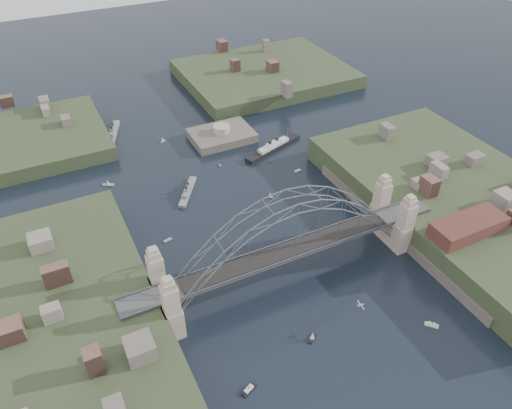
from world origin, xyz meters
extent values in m
plane|color=black|center=(0.00, 0.00, 0.00)|extent=(500.00, 500.00, 0.00)
cube|color=#4B4B4D|center=(0.00, 0.00, 8.00)|extent=(84.00, 6.00, 0.70)
cube|color=slate|center=(0.00, -3.00, 8.55)|extent=(84.00, 0.25, 0.50)
cube|color=slate|center=(0.00, 3.00, 8.55)|extent=(84.00, 0.25, 0.50)
cube|color=black|center=(0.00, 0.00, 8.55)|extent=(55.20, 5.20, 0.35)
cube|color=tan|center=(-31.50, -5.00, 8.85)|extent=(3.40, 3.40, 17.70)
cube|color=tan|center=(-31.50, 5.00, 8.85)|extent=(3.40, 3.40, 17.70)
cube|color=tan|center=(31.50, -5.00, 8.85)|extent=(3.40, 3.40, 17.70)
cube|color=tan|center=(31.50, 5.00, 8.85)|extent=(3.40, 3.40, 17.70)
cube|color=tan|center=(-31.50, 0.00, 4.00)|extent=(4.08, 13.80, 8.00)
cube|color=tan|center=(31.50, 0.00, 4.00)|extent=(4.08, 13.80, 8.00)
cube|color=#334023|center=(-58.00, 0.00, 2.00)|extent=(50.00, 90.00, 12.00)
cube|color=#594F47|center=(-35.50, 0.00, 1.00)|extent=(6.00, 70.00, 4.00)
cube|color=#334023|center=(58.00, 0.00, 2.00)|extent=(50.00, 90.00, 12.00)
cube|color=#594F47|center=(35.50, 0.00, 1.00)|extent=(6.00, 70.00, 4.00)
cube|color=#334023|center=(-55.00, 95.00, 0.50)|extent=(60.00, 45.00, 9.00)
cube|color=#334023|center=(50.00, 110.00, 0.75)|extent=(70.00, 55.00, 9.50)
cube|color=#594F47|center=(12.00, 70.00, -0.50)|extent=(22.00, 16.00, 7.00)
cylinder|color=tan|center=(12.00, 70.00, 4.20)|extent=(6.00, 6.00, 2.40)
cube|color=#592D26|center=(44.00, -14.00, 10.00)|extent=(20.00, 8.00, 4.00)
cube|color=#4B4B4D|center=(39.00, -28.00, 0.70)|extent=(4.00, 22.00, 1.40)
cube|color=gray|center=(-10.62, 44.16, 0.34)|extent=(10.21, 14.07, 1.38)
cube|color=gray|center=(-10.62, 44.16, 1.38)|extent=(5.96, 7.97, 1.03)
cube|color=gray|center=(-10.62, 44.16, 2.15)|extent=(3.07, 3.86, 0.69)
cylinder|color=black|center=(-11.22, 43.25, 2.75)|extent=(0.74, 0.74, 1.38)
cylinder|color=black|center=(-10.03, 45.07, 2.75)|extent=(0.74, 0.74, 1.38)
cylinder|color=slate|center=(-13.17, 40.28, 2.58)|extent=(0.14, 0.14, 3.44)
cylinder|color=slate|center=(-8.08, 48.04, 2.58)|extent=(0.14, 0.14, 3.44)
cube|color=gray|center=(-22.43, 90.77, 0.43)|extent=(8.42, 16.81, 1.71)
cube|color=gray|center=(-22.43, 90.77, 1.71)|extent=(5.07, 9.42, 1.28)
cube|color=gray|center=(-22.43, 90.77, 2.68)|extent=(2.76, 4.46, 0.86)
cylinder|color=black|center=(-22.87, 89.65, 3.43)|extent=(0.85, 0.85, 1.71)
cylinder|color=black|center=(-22.00, 91.88, 3.43)|extent=(0.85, 0.85, 1.71)
cylinder|color=slate|center=(-24.30, 85.98, 3.21)|extent=(0.17, 0.17, 4.28)
cylinder|color=slate|center=(-20.57, 95.55, 3.21)|extent=(0.17, 0.17, 4.28)
cube|color=black|center=(25.16, 55.15, 0.45)|extent=(24.32, 11.13, 1.79)
cube|color=silver|center=(25.16, 55.15, 1.79)|extent=(13.59, 6.75, 1.34)
cube|color=silver|center=(25.16, 55.15, 2.79)|extent=(6.41, 3.73, 0.89)
cylinder|color=black|center=(23.53, 54.60, 3.57)|extent=(1.21, 1.21, 1.79)
cylinder|color=black|center=(26.78, 55.71, 3.57)|extent=(1.21, 1.21, 1.79)
cylinder|color=slate|center=(18.18, 52.77, 3.35)|extent=(0.18, 0.18, 4.47)
cylinder|color=slate|center=(32.13, 57.54, 3.35)|extent=(0.18, 0.18, 4.47)
cube|color=#BABEC2|center=(6.76, -20.58, 6.25)|extent=(1.44, 0.37, 0.25)
cube|color=#BABEC2|center=(6.76, -20.58, 6.29)|extent=(0.46, 2.86, 0.05)
cube|color=#BABEC2|center=(6.05, -20.52, 6.38)|extent=(0.21, 0.90, 0.31)
cube|color=silver|center=(-23.14, 25.83, 0.15)|extent=(2.54, 1.41, 0.45)
cube|color=silver|center=(11.17, 30.81, 0.15)|extent=(1.59, 1.35, 0.45)
cylinder|color=slate|center=(11.17, 30.81, 1.20)|extent=(0.08, 0.08, 2.20)
cone|color=silver|center=(11.17, 30.81, 1.20)|extent=(1.59, 1.54, 1.92)
cube|color=silver|center=(-4.73, -19.63, 0.15)|extent=(2.95, 2.54, 0.45)
cylinder|color=slate|center=(-4.73, -19.63, 1.20)|extent=(0.08, 0.08, 2.20)
cone|color=silver|center=(-4.73, -19.63, 1.20)|extent=(1.59, 1.54, 1.92)
cube|color=silver|center=(26.07, 39.70, 0.15)|extent=(2.30, 0.94, 0.45)
cube|color=silver|center=(-31.68, 59.22, 0.15)|extent=(3.82, 2.78, 0.45)
cylinder|color=slate|center=(-31.68, 59.22, 1.20)|extent=(0.08, 0.08, 2.20)
cone|color=silver|center=(-31.68, 59.22, 1.20)|extent=(1.56, 1.46, 1.92)
cube|color=silver|center=(4.33, 53.85, 0.15)|extent=(0.53, 1.47, 0.45)
cube|color=silver|center=(21.49, -28.63, 0.15)|extent=(2.84, 2.94, 0.45)
cube|color=silver|center=(21.49, -28.63, 0.55)|extent=(1.89, 1.94, 0.40)
cylinder|color=black|center=(21.49, -28.63, 1.00)|extent=(0.16, 0.16, 0.70)
cube|color=silver|center=(-7.88, 77.53, 0.15)|extent=(2.16, 1.58, 0.45)
cylinder|color=slate|center=(-7.88, 77.53, 1.20)|extent=(0.08, 0.08, 2.20)
cone|color=silver|center=(-7.88, 77.53, 1.20)|extent=(1.56, 1.46, 1.92)
cube|color=silver|center=(33.82, 16.12, 0.15)|extent=(1.60, 2.71, 0.45)
cube|color=silver|center=(-22.82, -24.80, 0.15)|extent=(3.69, 2.49, 0.45)
cube|color=silver|center=(-22.82, -24.80, 0.55)|extent=(2.33, 1.76, 0.40)
cylinder|color=black|center=(-22.82, -24.80, 1.00)|extent=(0.16, 0.16, 0.70)
camera|label=1|loc=(-46.37, -75.56, 90.49)|focal=34.68mm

